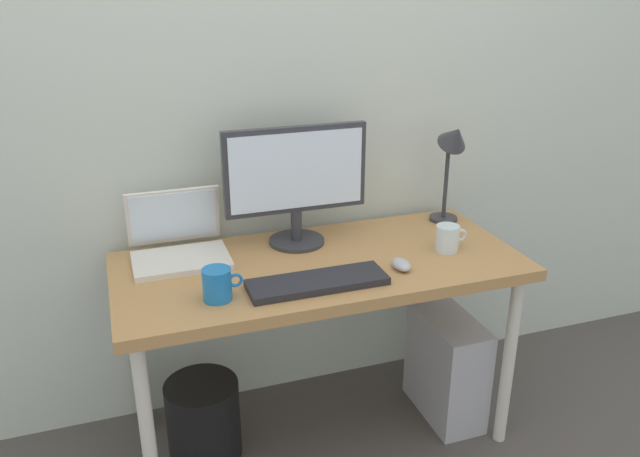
{
  "coord_description": "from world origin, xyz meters",
  "views": [
    {
      "loc": [
        -0.64,
        -1.86,
        1.63
      ],
      "look_at": [
        0.0,
        0.0,
        0.84
      ],
      "focal_mm": 35.89,
      "sensor_mm": 36.0,
      "label": 1
    }
  ],
  "objects_px": {
    "keyboard": "(317,282)",
    "glass_cup": "(448,238)",
    "desk": "(320,279)",
    "monitor": "(296,179)",
    "coffee_mug": "(218,284)",
    "desk_lamp": "(453,151)",
    "mouse": "(401,264)",
    "wastebasket": "(204,420)",
    "laptop": "(178,241)",
    "computer_tower": "(446,366)"
  },
  "relations": [
    {
      "from": "monitor",
      "to": "desk",
      "type": "bearing_deg",
      "value": -81.03
    },
    {
      "from": "keyboard",
      "to": "computer_tower",
      "type": "distance_m",
      "value": 0.79
    },
    {
      "from": "laptop",
      "to": "wastebasket",
      "type": "distance_m",
      "value": 0.65
    },
    {
      "from": "monitor",
      "to": "desk_lamp",
      "type": "bearing_deg",
      "value": 0.03
    },
    {
      "from": "keyboard",
      "to": "computer_tower",
      "type": "bearing_deg",
      "value": 13.07
    },
    {
      "from": "mouse",
      "to": "coffee_mug",
      "type": "bearing_deg",
      "value": -178.96
    },
    {
      "from": "desk_lamp",
      "to": "glass_cup",
      "type": "bearing_deg",
      "value": -119.73
    },
    {
      "from": "keyboard",
      "to": "wastebasket",
      "type": "height_order",
      "value": "keyboard"
    },
    {
      "from": "desk",
      "to": "mouse",
      "type": "xyz_separation_m",
      "value": [
        0.23,
        -0.15,
        0.09
      ]
    },
    {
      "from": "monitor",
      "to": "glass_cup",
      "type": "distance_m",
      "value": 0.57
    },
    {
      "from": "monitor",
      "to": "keyboard",
      "type": "relative_size",
      "value": 1.16
    },
    {
      "from": "mouse",
      "to": "coffee_mug",
      "type": "xyz_separation_m",
      "value": [
        -0.61,
        -0.01,
        0.03
      ]
    },
    {
      "from": "desk",
      "to": "desk_lamp",
      "type": "bearing_deg",
      "value": 16.78
    },
    {
      "from": "mouse",
      "to": "glass_cup",
      "type": "xyz_separation_m",
      "value": [
        0.22,
        0.09,
        0.03
      ]
    },
    {
      "from": "glass_cup",
      "to": "monitor",
      "type": "bearing_deg",
      "value": 154.0
    },
    {
      "from": "wastebasket",
      "to": "coffee_mug",
      "type": "bearing_deg",
      "value": -73.97
    },
    {
      "from": "desk",
      "to": "monitor",
      "type": "relative_size",
      "value": 2.69
    },
    {
      "from": "monitor",
      "to": "mouse",
      "type": "bearing_deg",
      "value": -50.94
    },
    {
      "from": "laptop",
      "to": "mouse",
      "type": "bearing_deg",
      "value": -26.57
    },
    {
      "from": "computer_tower",
      "to": "wastebasket",
      "type": "distance_m",
      "value": 0.94
    },
    {
      "from": "desk_lamp",
      "to": "mouse",
      "type": "relative_size",
      "value": 4.57
    },
    {
      "from": "laptop",
      "to": "desk_lamp",
      "type": "relative_size",
      "value": 0.78
    },
    {
      "from": "desk_lamp",
      "to": "coffee_mug",
      "type": "distance_m",
      "value": 1.05
    },
    {
      "from": "desk",
      "to": "mouse",
      "type": "bearing_deg",
      "value": -31.91
    },
    {
      "from": "desk_lamp",
      "to": "glass_cup",
      "type": "distance_m",
      "value": 0.36
    },
    {
      "from": "mouse",
      "to": "coffee_mug",
      "type": "distance_m",
      "value": 0.61
    },
    {
      "from": "desk",
      "to": "computer_tower",
      "type": "relative_size",
      "value": 3.27
    },
    {
      "from": "desk_lamp",
      "to": "keyboard",
      "type": "relative_size",
      "value": 0.93
    },
    {
      "from": "monitor",
      "to": "laptop",
      "type": "distance_m",
      "value": 0.46
    },
    {
      "from": "monitor",
      "to": "keyboard",
      "type": "distance_m",
      "value": 0.42
    },
    {
      "from": "coffee_mug",
      "to": "glass_cup",
      "type": "distance_m",
      "value": 0.84
    },
    {
      "from": "mouse",
      "to": "desk_lamp",
      "type": "bearing_deg",
      "value": 42.36
    },
    {
      "from": "coffee_mug",
      "to": "computer_tower",
      "type": "relative_size",
      "value": 0.29
    },
    {
      "from": "glass_cup",
      "to": "coffee_mug",
      "type": "bearing_deg",
      "value": -173.22
    },
    {
      "from": "laptop",
      "to": "keyboard",
      "type": "xyz_separation_m",
      "value": [
        0.38,
        -0.36,
        -0.05
      ]
    },
    {
      "from": "laptop",
      "to": "glass_cup",
      "type": "height_order",
      "value": "laptop"
    },
    {
      "from": "coffee_mug",
      "to": "wastebasket",
      "type": "distance_m",
      "value": 0.65
    },
    {
      "from": "laptop",
      "to": "glass_cup",
      "type": "relative_size",
      "value": 2.73
    },
    {
      "from": "laptop",
      "to": "mouse",
      "type": "xyz_separation_m",
      "value": [
        0.68,
        -0.34,
        -0.04
      ]
    },
    {
      "from": "desk",
      "to": "laptop",
      "type": "height_order",
      "value": "laptop"
    },
    {
      "from": "laptop",
      "to": "keyboard",
      "type": "distance_m",
      "value": 0.53
    },
    {
      "from": "keyboard",
      "to": "computer_tower",
      "type": "xyz_separation_m",
      "value": [
        0.57,
        0.13,
        -0.52
      ]
    },
    {
      "from": "mouse",
      "to": "desk",
      "type": "bearing_deg",
      "value": 148.09
    },
    {
      "from": "keyboard",
      "to": "coffee_mug",
      "type": "height_order",
      "value": "coffee_mug"
    },
    {
      "from": "keyboard",
      "to": "glass_cup",
      "type": "distance_m",
      "value": 0.53
    },
    {
      "from": "monitor",
      "to": "desk_lamp",
      "type": "xyz_separation_m",
      "value": [
        0.62,
        0.0,
        0.04
      ]
    },
    {
      "from": "monitor",
      "to": "glass_cup",
      "type": "bearing_deg",
      "value": -26.0
    },
    {
      "from": "monitor",
      "to": "desk_lamp",
      "type": "distance_m",
      "value": 0.62
    },
    {
      "from": "desk_lamp",
      "to": "keyboard",
      "type": "distance_m",
      "value": 0.79
    },
    {
      "from": "laptop",
      "to": "mouse",
      "type": "height_order",
      "value": "laptop"
    }
  ]
}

